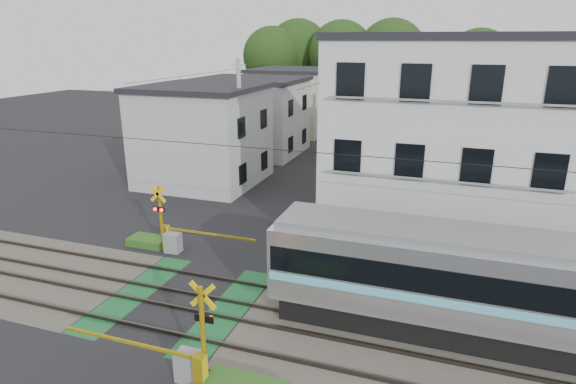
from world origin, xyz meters
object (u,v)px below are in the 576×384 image
at_px(crossing_signal_far, 171,237).
at_px(pedestrian, 359,134).
at_px(crossing_signal_near, 190,360).
at_px(commuter_train, 547,294).
at_px(apartment_block, 446,140).

height_order(crossing_signal_far, pedestrian, crossing_signal_far).
distance_m(crossing_signal_near, pedestrian, 33.02).
distance_m(commuter_train, crossing_signal_far, 14.68).
bearing_deg(apartment_block, pedestrian, 111.32).
xyz_separation_m(commuter_train, apartment_block, (-3.35, 8.29, 2.81)).
height_order(commuter_train, crossing_signal_near, commuter_train).
relative_size(commuter_train, pedestrian, 9.51).
relative_size(commuter_train, apartment_block, 1.65).
distance_m(commuter_train, crossing_signal_near, 10.52).
bearing_deg(commuter_train, crossing_signal_far, 170.35).
xyz_separation_m(commuter_train, crossing_signal_near, (-9.26, -4.85, -1.14)).
relative_size(crossing_signal_near, apartment_block, 0.46).
bearing_deg(crossing_signal_far, crossing_signal_near, -54.71).
bearing_deg(apartment_block, crossing_signal_far, -152.22).
bearing_deg(crossing_signal_near, crossing_signal_far, 125.29).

